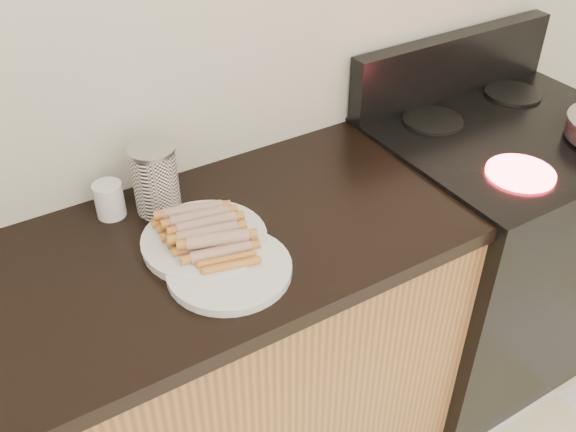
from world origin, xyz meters
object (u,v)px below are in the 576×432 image
main_plate (205,242)px  mug (109,200)px  side_plate (229,269)px  canister (155,179)px  stove (487,250)px

main_plate → mug: (-0.14, 0.22, 0.03)m
main_plate → side_plate: (0.00, -0.11, 0.00)m
mug → canister: bearing=-19.1°
side_plate → canister: size_ratio=1.57×
side_plate → mug: (-0.15, 0.34, 0.03)m
side_plate → mug: bearing=113.3°
side_plate → canister: bearing=97.2°
main_plate → mug: mug is taller
stove → canister: canister is taller
stove → side_plate: bearing=-174.2°
main_plate → mug: size_ratio=3.22×
stove → main_plate: bearing=179.2°
canister → stove: bearing=-11.0°
stove → mug: (-1.14, 0.24, 0.49)m
stove → canister: size_ratio=5.24×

